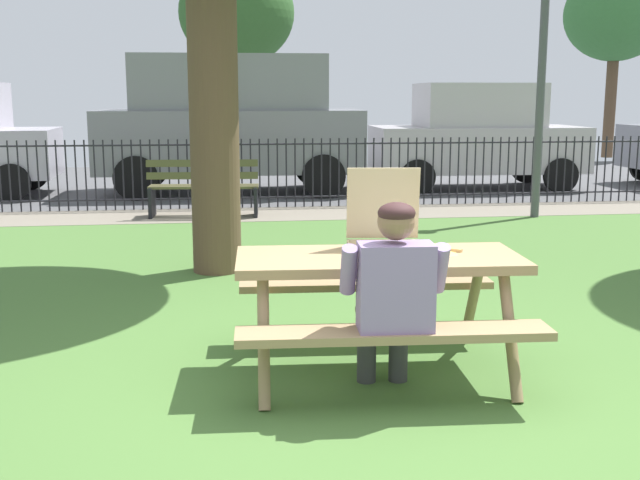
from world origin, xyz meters
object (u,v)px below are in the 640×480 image
at_px(park_bench_center, 204,189).
at_px(far_tree_midleft, 237,14).
at_px(pizza_box_open, 385,232).
at_px(pizza_slice_on_table, 446,252).
at_px(adult_at_table, 392,292).
at_px(parked_car_right, 477,135).
at_px(parked_car_center, 231,121).
at_px(lamp_post_walkway, 543,49).
at_px(picnic_table_foreground, 378,282).
at_px(far_tree_center, 616,16).

xyz_separation_m(park_bench_center, far_tree_midleft, (0.78, 9.73, 3.43)).
distance_m(pizza_box_open, pizza_slice_on_table, 0.41).
bearing_deg(adult_at_table, parked_car_right, 69.00).
relative_size(pizza_box_open, far_tree_midleft, 0.11).
bearing_deg(far_tree_midleft, parked_car_right, -57.82).
bearing_deg(parked_car_center, lamp_post_walkway, -38.75).
xyz_separation_m(lamp_post_walkway, parked_car_center, (-4.37, 3.51, -1.10)).
bearing_deg(pizza_slice_on_table, parked_car_right, 70.39).
bearing_deg(lamp_post_walkway, pizza_slice_on_table, -117.34).
height_order(pizza_box_open, parked_car_right, parked_car_right).
xyz_separation_m(park_bench_center, parked_car_center, (0.46, 2.88, 0.89)).
bearing_deg(parked_car_right, far_tree_midleft, 122.18).
bearing_deg(picnic_table_foreground, far_tree_midleft, 91.54).
relative_size(park_bench_center, lamp_post_walkway, 0.42).
distance_m(pizza_box_open, parked_car_center, 9.56).
distance_m(lamp_post_walkway, parked_car_right, 3.78).
bearing_deg(adult_at_table, far_tree_center, 59.32).
relative_size(lamp_post_walkway, far_tree_center, 0.75).
bearing_deg(parked_car_right, lamp_post_walkway, -94.32).
height_order(picnic_table_foreground, parked_car_right, parked_car_right).
height_order(pizza_slice_on_table, parked_car_center, parked_car_center).
bearing_deg(parked_car_right, parked_car_center, -180.00).
height_order(park_bench_center, parked_car_center, parked_car_center).
xyz_separation_m(adult_at_table, parked_car_right, (3.89, 10.13, 0.35)).
xyz_separation_m(adult_at_table, far_tree_midleft, (-0.42, 16.98, 3.19)).
distance_m(picnic_table_foreground, far_tree_center, 19.59).
relative_size(picnic_table_foreground, parked_car_right, 0.47).
height_order(pizza_slice_on_table, far_tree_midleft, far_tree_midleft).
bearing_deg(adult_at_table, far_tree_midleft, 91.42).
bearing_deg(far_tree_midleft, pizza_box_open, -88.24).
bearing_deg(far_tree_midleft, picnic_table_foreground, -88.46).
bearing_deg(adult_at_table, pizza_slice_on_table, 47.59).
bearing_deg(pizza_slice_on_table, picnic_table_foreground, -179.71).
relative_size(adult_at_table, lamp_post_walkway, 0.30).
relative_size(pizza_slice_on_table, far_tree_midleft, 0.05).
distance_m(pizza_slice_on_table, parked_car_right, 10.22).
distance_m(picnic_table_foreground, park_bench_center, 6.86).
height_order(pizza_box_open, adult_at_table, pizza_box_open).
bearing_deg(picnic_table_foreground, parked_car_center, 94.54).
bearing_deg(far_tree_center, far_tree_midleft, 180.00).
relative_size(pizza_slice_on_table, park_bench_center, 0.17).
height_order(pizza_slice_on_table, adult_at_table, adult_at_table).
bearing_deg(pizza_slice_on_table, adult_at_table, -132.41).
distance_m(pizza_box_open, parked_car_right, 10.25).
bearing_deg(picnic_table_foreground, parked_car_right, 68.12).
xyz_separation_m(picnic_table_foreground, adult_at_table, (-0.02, -0.50, 0.06)).
xyz_separation_m(pizza_box_open, parked_car_center, (-0.83, 9.52, 0.41)).
distance_m(parked_car_right, far_tree_midleft, 8.57).
bearing_deg(far_tree_center, parked_car_center, -147.66).
distance_m(pizza_slice_on_table, far_tree_center, 19.33).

